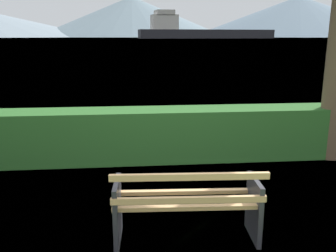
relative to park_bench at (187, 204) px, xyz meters
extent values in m
plane|color=#567A38|center=(0.00, 0.06, -0.42)|extent=(1400.00, 1400.00, 0.00)
plane|color=#7A99A8|center=(0.00, 308.96, -0.42)|extent=(620.00, 620.00, 0.00)
cube|color=tan|center=(-0.01, -0.13, 0.03)|extent=(1.55, 0.14, 0.04)
cube|color=tan|center=(0.00, 0.06, 0.03)|extent=(1.55, 0.14, 0.04)
cube|color=tan|center=(0.01, 0.25, 0.03)|extent=(1.55, 0.14, 0.04)
cube|color=tan|center=(-0.01, -0.21, 0.15)|extent=(1.55, 0.12, 0.06)
cube|color=tan|center=(-0.01, -0.25, 0.41)|extent=(1.55, 0.12, 0.06)
cube|color=#2D2D33|center=(-0.73, 0.08, -0.08)|extent=(0.08, 0.51, 0.68)
cube|color=#2D2D33|center=(0.74, 0.00, -0.08)|extent=(0.08, 0.51, 0.68)
cube|color=#285B23|center=(0.00, 2.69, 0.03)|extent=(13.92, 0.69, 0.91)
cube|color=#232328|center=(58.76, 288.99, 2.96)|extent=(109.51, 28.53, 6.76)
cube|color=silver|center=(24.32, 284.73, 11.75)|extent=(21.07, 16.08, 10.82)
cube|color=beige|center=(24.32, 284.73, 18.86)|extent=(15.44, 16.88, 3.38)
cone|color=slate|center=(0.00, 594.83, 30.34)|extent=(297.00, 297.00, 61.53)
cone|color=slate|center=(261.37, 573.54, 30.73)|extent=(340.86, 340.86, 62.31)
camera|label=1|loc=(-0.53, -3.49, 1.73)|focal=38.87mm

